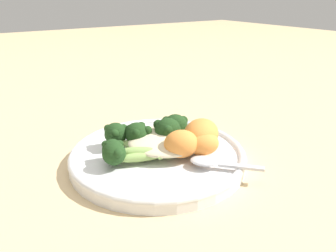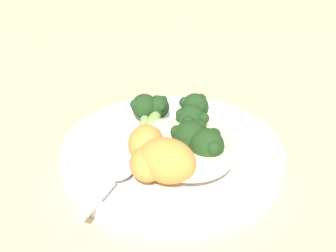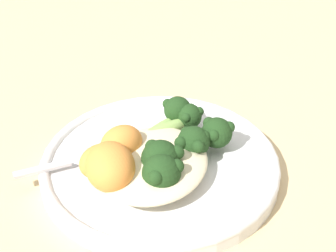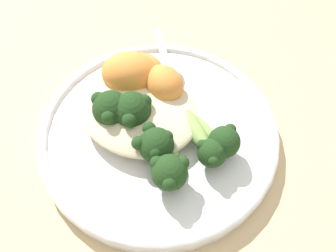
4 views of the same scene
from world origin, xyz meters
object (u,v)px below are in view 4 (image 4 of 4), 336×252
at_px(plate, 159,130).
at_px(broccoli_stalk_0, 123,109).
at_px(broccoli_stalk_3, 171,161).
at_px(broccoli_stalk_5, 217,137).
at_px(quinoa_mound, 139,111).
at_px(sweet_potato_chunk_1, 130,73).
at_px(broccoli_stalk_2, 155,140).
at_px(broccoli_stalk_4, 202,140).
at_px(broccoli_stalk_1, 134,111).
at_px(sweet_potato_chunk_0, 146,70).
at_px(spoon, 167,65).
at_px(sweet_potato_chunk_2, 164,84).

xyz_separation_m(plate, broccoli_stalk_0, (-0.04, -0.01, 0.03)).
distance_m(broccoli_stalk_3, broccoli_stalk_5, 0.06).
xyz_separation_m(quinoa_mound, broccoli_stalk_5, (0.09, 0.01, 0.00)).
relative_size(quinoa_mound, sweet_potato_chunk_1, 2.10).
bearing_deg(quinoa_mound, broccoli_stalk_2, -34.54).
bearing_deg(broccoli_stalk_4, broccoli_stalk_5, 70.36).
xyz_separation_m(broccoli_stalk_0, broccoli_stalk_2, (0.05, -0.02, -0.00)).
height_order(plate, broccoli_stalk_4, broccoli_stalk_4).
height_order(quinoa_mound, broccoli_stalk_1, broccoli_stalk_1).
bearing_deg(plate, sweet_potato_chunk_0, 133.39).
xyz_separation_m(broccoli_stalk_1, broccoli_stalk_4, (0.08, 0.01, -0.01)).
height_order(broccoli_stalk_5, sweet_potato_chunk_1, sweet_potato_chunk_1).
bearing_deg(spoon, broccoli_stalk_0, 136.66).
height_order(sweet_potato_chunk_1, sweet_potato_chunk_2, sweet_potato_chunk_1).
distance_m(sweet_potato_chunk_1, sweet_potato_chunk_2, 0.04).
bearing_deg(broccoli_stalk_0, broccoli_stalk_2, 121.51).
height_order(broccoli_stalk_0, sweet_potato_chunk_0, broccoli_stalk_0).
bearing_deg(broccoli_stalk_0, broccoli_stalk_5, 150.37).
xyz_separation_m(broccoli_stalk_1, sweet_potato_chunk_2, (0.01, 0.05, 0.00)).
bearing_deg(quinoa_mound, spoon, 98.31).
xyz_separation_m(broccoli_stalk_2, broccoli_stalk_3, (0.03, -0.01, -0.00)).
distance_m(quinoa_mound, sweet_potato_chunk_1, 0.05).
relative_size(plate, broccoli_stalk_4, 3.04).
bearing_deg(plate, broccoli_stalk_5, 7.78).
relative_size(broccoli_stalk_1, broccoli_stalk_5, 0.83).
bearing_deg(broccoli_stalk_5, broccoli_stalk_3, -98.43).
bearing_deg(broccoli_stalk_0, spoon, -131.30).
distance_m(broccoli_stalk_1, spoon, 0.09).
relative_size(plate, quinoa_mound, 1.98).
distance_m(broccoli_stalk_0, broccoli_stalk_2, 0.05).
distance_m(plate, broccoli_stalk_4, 0.06).
xyz_separation_m(broccoli_stalk_3, spoon, (-0.08, 0.12, -0.01)).
bearing_deg(broccoli_stalk_1, broccoli_stalk_2, 105.49).
bearing_deg(broccoli_stalk_5, broccoli_stalk_4, -123.86).
bearing_deg(broccoli_stalk_4, sweet_potato_chunk_2, -174.87).
relative_size(broccoli_stalk_4, broccoli_stalk_5, 1.00).
bearing_deg(broccoli_stalk_0, sweet_potato_chunk_2, -153.62).
distance_m(plate, sweet_potato_chunk_2, 0.05).
distance_m(broccoli_stalk_4, spoon, 0.12).
bearing_deg(broccoli_stalk_4, broccoli_stalk_2, -111.18).
distance_m(broccoli_stalk_4, sweet_potato_chunk_2, 0.08).
height_order(quinoa_mound, sweet_potato_chunk_0, sweet_potato_chunk_0).
distance_m(broccoli_stalk_0, broccoli_stalk_5, 0.11).
xyz_separation_m(broccoli_stalk_0, sweet_potato_chunk_2, (0.02, 0.05, 0.00)).
xyz_separation_m(broccoli_stalk_0, broccoli_stalk_5, (0.10, 0.02, -0.00)).
bearing_deg(sweet_potato_chunk_2, sweet_potato_chunk_0, 160.84).
height_order(quinoa_mound, broccoli_stalk_3, broccoli_stalk_3).
bearing_deg(spoon, broccoli_stalk_5, -168.11).
xyz_separation_m(broccoli_stalk_5, spoon, (-0.10, 0.07, -0.01)).
xyz_separation_m(quinoa_mound, sweet_potato_chunk_1, (-0.03, 0.03, 0.01)).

